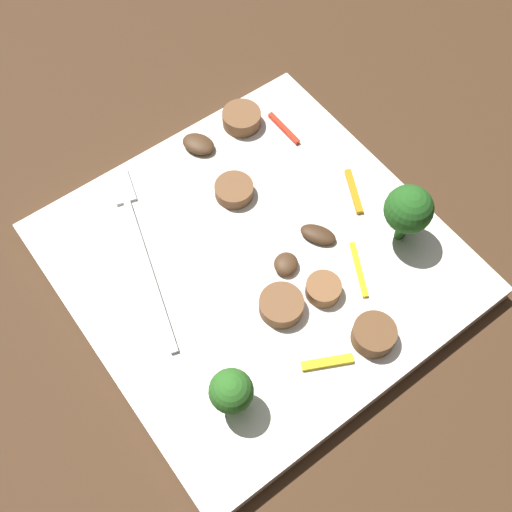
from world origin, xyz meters
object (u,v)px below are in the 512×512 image
object	(u,v)px
broccoli_floret_0	(409,210)
mushroom_2	(286,264)
pepper_strip_2	(359,269)
sausage_slice_3	(323,289)
pepper_strip_1	(353,190)
sausage_slice_0	(374,335)
sausage_slice_2	(242,118)
plate	(256,261)
mushroom_1	(198,144)
pepper_strip_0	(327,362)
pepper_strip_3	(284,128)
broccoli_floret_1	(231,391)
sausage_slice_4	(234,190)
sausage_slice_1	(281,305)
mushroom_0	(318,234)
fork	(139,241)

from	to	relation	value
broccoli_floret_0	mushroom_2	bearing A→B (deg)	70.50
pepper_strip_2	sausage_slice_3	bearing A→B (deg)	86.66
sausage_slice_3	pepper_strip_1	world-z (taller)	sausage_slice_3
sausage_slice_0	sausage_slice_3	bearing A→B (deg)	5.83
sausage_slice_3	mushroom_2	xyz separation A→B (m)	(0.04, 0.01, -0.00)
sausage_slice_2	sausage_slice_0	bearing A→B (deg)	168.89
sausage_slice_0	sausage_slice_3	size ratio (longest dim) A/B	1.18
plate	mushroom_1	size ratio (longest dim) A/B	9.58
sausage_slice_0	pepper_strip_0	world-z (taller)	sausage_slice_0
sausage_slice_3	pepper_strip_3	distance (m)	0.17
broccoli_floret_1	broccoli_floret_0	bearing A→B (deg)	-80.46
plate	pepper_strip_1	world-z (taller)	pepper_strip_1
mushroom_2	pepper_strip_0	distance (m)	0.09
sausage_slice_4	mushroom_1	bearing A→B (deg)	-3.91
sausage_slice_1	pepper_strip_0	distance (m)	0.06
mushroom_1	sausage_slice_3	bearing A→B (deg)	178.98
broccoli_floret_0	pepper_strip_2	xyz separation A→B (m)	(-0.00, 0.05, -0.04)
mushroom_2	pepper_strip_0	xyz separation A→B (m)	(-0.08, 0.03, -0.00)
broccoli_floret_0	pepper_strip_0	distance (m)	0.13
mushroom_0	sausage_slice_0	bearing A→B (deg)	165.71
fork	mushroom_0	bearing A→B (deg)	-108.21
sausage_slice_4	mushroom_1	distance (m)	0.06
sausage_slice_1	pepper_strip_1	distance (m)	0.13
sausage_slice_1	sausage_slice_2	size ratio (longest dim) A/B	0.98
pepper_strip_3	mushroom_0	bearing A→B (deg)	156.03
sausage_slice_0	pepper_strip_2	world-z (taller)	sausage_slice_0
sausage_slice_4	sausage_slice_0	bearing A→B (deg)	-177.88
fork	broccoli_floret_0	bearing A→B (deg)	-108.51
sausage_slice_2	mushroom_0	bearing A→B (deg)	171.12
mushroom_1	mushroom_2	xyz separation A→B (m)	(-0.14, 0.01, 0.00)
pepper_strip_2	pepper_strip_3	world-z (taller)	pepper_strip_3
broccoli_floret_1	pepper_strip_3	size ratio (longest dim) A/B	1.11
plate	sausage_slice_1	bearing A→B (deg)	165.81
sausage_slice_1	mushroom_2	distance (m)	0.04
pepper_strip_1	pepper_strip_3	distance (m)	0.09
fork	broccoli_floret_1	xyz separation A→B (m)	(-0.16, 0.02, 0.03)
sausage_slice_4	pepper_strip_2	world-z (taller)	sausage_slice_4
sausage_slice_1	pepper_strip_2	world-z (taller)	sausage_slice_1
sausage_slice_4	broccoli_floret_1	bearing A→B (deg)	143.91
fork	pepper_strip_3	world-z (taller)	same
sausage_slice_0	mushroom_1	distance (m)	0.23
broccoli_floret_1	mushroom_1	bearing A→B (deg)	-28.25
mushroom_0	pepper_strip_0	distance (m)	0.11
sausage_slice_3	pepper_strip_0	distance (m)	0.06
broccoli_floret_1	sausage_slice_1	xyz separation A→B (m)	(0.04, -0.07, -0.02)
sausage_slice_1	mushroom_0	bearing A→B (deg)	-62.59
sausage_slice_1	sausage_slice_3	size ratio (longest dim) A/B	1.24
broccoli_floret_0	sausage_slice_2	xyz separation A→B (m)	(0.18, 0.03, -0.03)
sausage_slice_2	plate	bearing A→B (deg)	148.67
mushroom_2	pepper_strip_2	distance (m)	0.06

